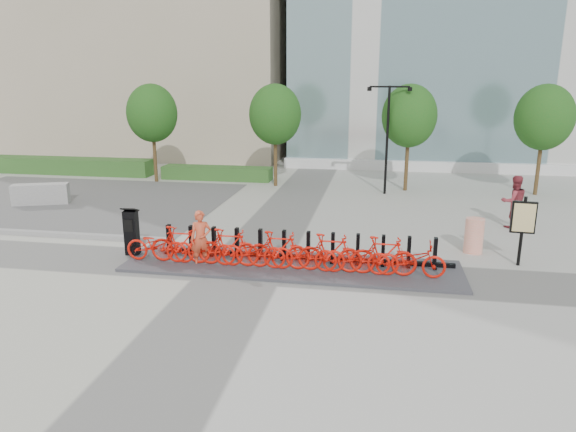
% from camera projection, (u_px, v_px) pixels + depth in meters
% --- Properties ---
extents(ground, '(120.00, 120.00, 0.00)m').
position_uv_depth(ground, '(244.00, 268.00, 14.63)').
color(ground, '#A7A7A3').
extents(gravel_patch, '(14.00, 14.00, 0.00)m').
position_uv_depth(gravel_patch, '(68.00, 201.00, 22.99)').
color(gravel_patch, '#4C4C4C').
rests_on(gravel_patch, ground).
extents(hedge_a, '(10.00, 1.40, 0.90)m').
position_uv_depth(hedge_a, '(70.00, 166.00, 29.74)').
color(hedge_a, '#336E27').
rests_on(hedge_a, ground).
extents(hedge_b, '(6.00, 1.20, 0.70)m').
position_uv_depth(hedge_b, '(217.00, 173.00, 27.97)').
color(hedge_b, '#336E27').
rests_on(hedge_b, ground).
extents(tree_0, '(2.60, 2.60, 5.10)m').
position_uv_depth(tree_0, '(152.00, 113.00, 26.51)').
color(tree_0, brown).
rests_on(tree_0, ground).
extents(tree_1, '(2.60, 2.60, 5.10)m').
position_uv_depth(tree_1, '(275.00, 115.00, 25.42)').
color(tree_1, brown).
rests_on(tree_1, ground).
extents(tree_2, '(2.60, 2.60, 5.10)m').
position_uv_depth(tree_2, '(409.00, 116.00, 24.32)').
color(tree_2, brown).
rests_on(tree_2, ground).
extents(tree_3, '(2.60, 2.60, 5.10)m').
position_uv_depth(tree_3, '(544.00, 118.00, 23.31)').
color(tree_3, brown).
rests_on(tree_3, ground).
extents(streetlamp, '(2.00, 0.20, 5.00)m').
position_uv_depth(streetlamp, '(388.00, 127.00, 23.65)').
color(streetlamp, black).
rests_on(streetlamp, ground).
extents(dock_pad, '(9.60, 2.40, 0.08)m').
position_uv_depth(dock_pad, '(291.00, 266.00, 14.69)').
color(dock_pad, '#3E3E45').
rests_on(dock_pad, ground).
extents(dock_rail_posts, '(8.02, 0.50, 0.85)m').
position_uv_depth(dock_rail_posts, '(296.00, 246.00, 15.02)').
color(dock_rail_posts, black).
rests_on(dock_rail_posts, dock_pad).
extents(bike_0, '(1.85, 0.64, 0.97)m').
position_uv_depth(bike_0, '(157.00, 245.00, 14.88)').
color(bike_0, red).
rests_on(bike_0, dock_pad).
extents(bike_1, '(1.79, 0.51, 1.08)m').
position_uv_depth(bike_1, '(180.00, 245.00, 14.75)').
color(bike_1, red).
rests_on(bike_1, dock_pad).
extents(bike_2, '(1.85, 0.64, 0.97)m').
position_uv_depth(bike_2, '(204.00, 248.00, 14.64)').
color(bike_2, red).
rests_on(bike_2, dock_pad).
extents(bike_3, '(1.79, 0.51, 1.08)m').
position_uv_depth(bike_3, '(228.00, 247.00, 14.50)').
color(bike_3, red).
rests_on(bike_3, dock_pad).
extents(bike_4, '(1.85, 0.64, 0.97)m').
position_uv_depth(bike_4, '(253.00, 250.00, 14.40)').
color(bike_4, red).
rests_on(bike_4, dock_pad).
extents(bike_5, '(1.79, 0.51, 1.08)m').
position_uv_depth(bike_5, '(278.00, 250.00, 14.26)').
color(bike_5, red).
rests_on(bike_5, dock_pad).
extents(bike_6, '(1.85, 0.64, 0.97)m').
position_uv_depth(bike_6, '(304.00, 253.00, 14.15)').
color(bike_6, red).
rests_on(bike_6, dock_pad).
extents(bike_7, '(1.79, 0.51, 1.08)m').
position_uv_depth(bike_7, '(330.00, 253.00, 14.02)').
color(bike_7, red).
rests_on(bike_7, dock_pad).
extents(bike_8, '(1.85, 0.64, 0.97)m').
position_uv_depth(bike_8, '(356.00, 256.00, 13.91)').
color(bike_8, red).
rests_on(bike_8, dock_pad).
extents(bike_9, '(1.79, 0.51, 1.08)m').
position_uv_depth(bike_9, '(383.00, 256.00, 13.78)').
color(bike_9, red).
rests_on(bike_9, dock_pad).
extents(bike_10, '(1.85, 0.64, 0.97)m').
position_uv_depth(bike_10, '(411.00, 259.00, 13.67)').
color(bike_10, red).
rests_on(bike_10, dock_pad).
extents(kiosk, '(0.48, 0.42, 1.48)m').
position_uv_depth(kiosk, '(132.00, 232.00, 15.42)').
color(kiosk, black).
rests_on(kiosk, dock_pad).
extents(worker_red, '(0.70, 0.57, 1.65)m').
position_uv_depth(worker_red, '(201.00, 239.00, 14.58)').
color(worker_red, '#D04A2A').
rests_on(worker_red, ground).
extents(pedestrian, '(1.07, 0.92, 1.92)m').
position_uv_depth(pedestrian, '(514.00, 202.00, 18.52)').
color(pedestrian, '#92303B').
rests_on(pedestrian, ground).
extents(construction_barrel, '(0.72, 0.72, 1.09)m').
position_uv_depth(construction_barrel, '(474.00, 236.00, 15.85)').
color(construction_barrel, '#FA4F21').
rests_on(construction_barrel, ground).
extents(jersey_barrier, '(2.36, 1.41, 0.89)m').
position_uv_depth(jersey_barrier, '(41.00, 194.00, 22.24)').
color(jersey_barrier, '#A3A3A3').
rests_on(jersey_barrier, ground).
extents(map_sign, '(0.67, 0.16, 2.04)m').
position_uv_depth(map_sign, '(523.00, 220.00, 14.52)').
color(map_sign, black).
rests_on(map_sign, ground).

